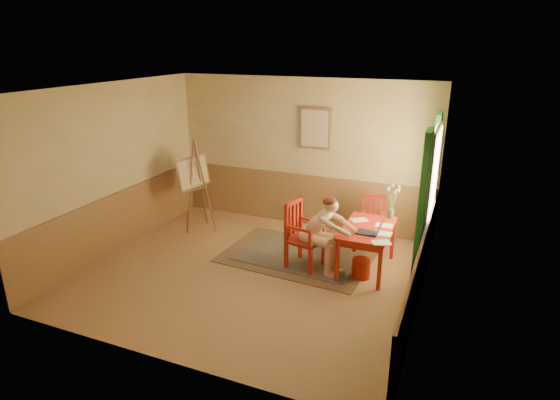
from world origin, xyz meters
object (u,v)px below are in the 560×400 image
at_px(table, 367,233).
at_px(chair_back, 373,222).
at_px(figure, 321,230).
at_px(easel, 195,176).
at_px(chair_left, 302,235).
at_px(laptop, 371,231).

relative_size(table, chair_back, 1.32).
distance_m(figure, easel, 2.83).
bearing_deg(chair_left, laptop, 1.27).
relative_size(chair_back, laptop, 2.41).
relative_size(table, figure, 0.97).
xyz_separation_m(chair_left, figure, (0.32, -0.05, 0.15)).
relative_size(figure, laptop, 3.30).
height_order(chair_back, figure, figure).
bearing_deg(figure, easel, 164.37).
xyz_separation_m(chair_back, easel, (-3.25, -0.47, 0.59)).
distance_m(chair_left, chair_back, 1.46).
bearing_deg(easel, chair_back, 8.22).
bearing_deg(table, easel, 172.45).
relative_size(chair_left, figure, 0.87).
height_order(table, chair_back, chair_back).
height_order(laptop, easel, easel).
relative_size(table, laptop, 3.19).
bearing_deg(chair_left, table, 14.93).
height_order(chair_left, easel, easel).
bearing_deg(chair_back, laptop, -80.22).
distance_m(figure, laptop, 0.75).
relative_size(chair_back, figure, 0.73).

